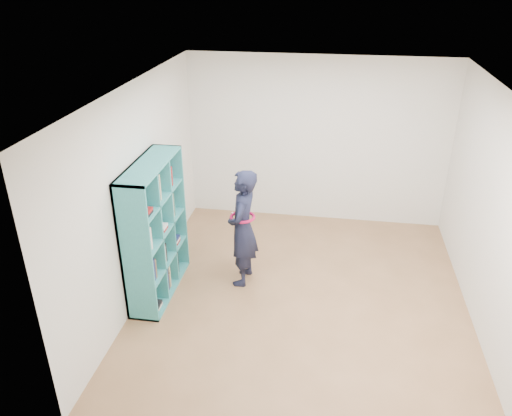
# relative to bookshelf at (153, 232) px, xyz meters

# --- Properties ---
(floor) EXTENTS (4.50, 4.50, 0.00)m
(floor) POSITION_rel_bookshelf_xyz_m (1.83, 0.12, -0.84)
(floor) COLOR brown
(floor) RESTS_ON ground
(ceiling) EXTENTS (4.50, 4.50, 0.00)m
(ceiling) POSITION_rel_bookshelf_xyz_m (1.83, 0.12, 1.76)
(ceiling) COLOR white
(ceiling) RESTS_ON wall_back
(wall_left) EXTENTS (0.02, 4.50, 2.60)m
(wall_left) POSITION_rel_bookshelf_xyz_m (-0.17, 0.12, 0.46)
(wall_left) COLOR silver
(wall_left) RESTS_ON floor
(wall_right) EXTENTS (0.02, 4.50, 2.60)m
(wall_right) POSITION_rel_bookshelf_xyz_m (3.83, 0.12, 0.46)
(wall_right) COLOR silver
(wall_right) RESTS_ON floor
(wall_back) EXTENTS (4.00, 0.02, 2.60)m
(wall_back) POSITION_rel_bookshelf_xyz_m (1.83, 2.37, 0.46)
(wall_back) COLOR silver
(wall_back) RESTS_ON floor
(wall_front) EXTENTS (4.00, 0.02, 2.60)m
(wall_front) POSITION_rel_bookshelf_xyz_m (1.83, -2.13, 0.46)
(wall_front) COLOR silver
(wall_front) RESTS_ON floor
(bookshelf) EXTENTS (0.38, 1.29, 1.73)m
(bookshelf) POSITION_rel_bookshelf_xyz_m (0.00, 0.00, 0.00)
(bookshelf) COLOR teal
(bookshelf) RESTS_ON floor
(person) EXTENTS (0.40, 0.59, 1.55)m
(person) POSITION_rel_bookshelf_xyz_m (1.03, 0.38, -0.07)
(person) COLOR black
(person) RESTS_ON floor
(smartphone) EXTENTS (0.01, 0.10, 0.14)m
(smartphone) POSITION_rel_bookshelf_xyz_m (0.89, 0.46, 0.04)
(smartphone) COLOR silver
(smartphone) RESTS_ON person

